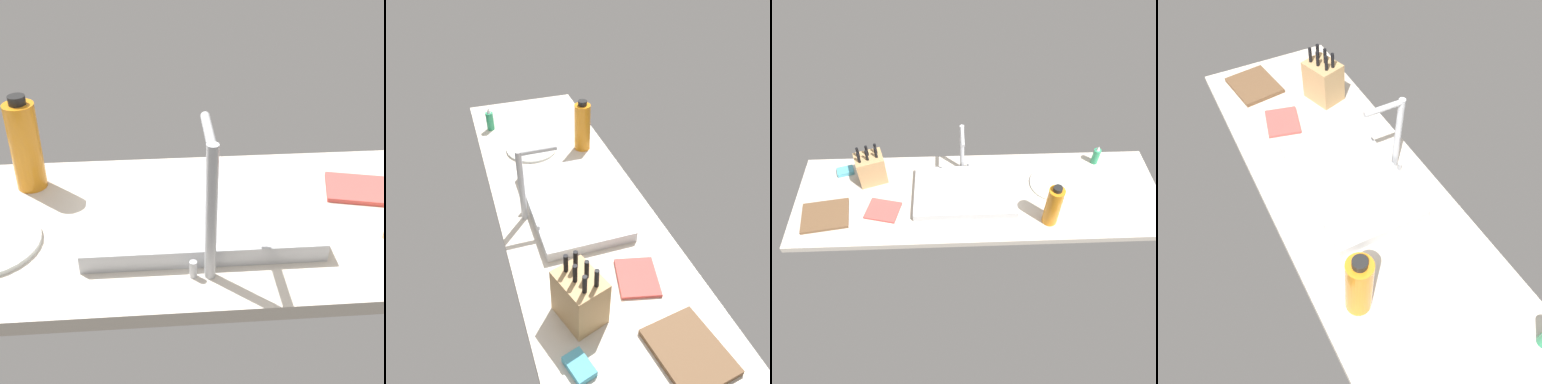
{
  "view_description": "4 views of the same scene",
  "coord_description": "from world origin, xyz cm",
  "views": [
    {
      "loc": [
        1.82,
        103.22,
        78.93
      ],
      "look_at": [
        -6.22,
        -0.47,
        11.15
      ],
      "focal_mm": 49.49,
      "sensor_mm": 36.0,
      "label": 1
    },
    {
      "loc": [
        -128.94,
        37.45,
        110.01
      ],
      "look_at": [
        -5.97,
        -2.89,
        9.22
      ],
      "focal_mm": 37.49,
      "sensor_mm": 36.0,
      "label": 2
    },
    {
      "loc": [
        -12.97,
        -130.98,
        159.9
      ],
      "look_at": [
        -8.11,
        -2.06,
        8.51
      ],
      "focal_mm": 35.32,
      "sensor_mm": 36.0,
      "label": 3
    },
    {
      "loc": [
        76.35,
        -42.67,
        116.12
      ],
      "look_at": [
        1.88,
        -4.28,
        11.84
      ],
      "focal_mm": 37.09,
      "sensor_mm": 36.0,
      "label": 4
    }
  ],
  "objects": [
    {
      "name": "sink_basin",
      "position": [
        -7.72,
        0.5,
        5.68
      ],
      "size": [
        53.36,
        34.37,
        4.35
      ],
      "primitive_type": "cube",
      "color": "#B7BABF",
      "rests_on": "countertop_slab"
    },
    {
      "name": "knife_block",
      "position": [
        -58.17,
        13.66,
        12.36
      ],
      "size": [
        17.51,
        15.41,
        23.41
      ],
      "rotation": [
        0.0,
        0.0,
        0.31
      ],
      "color": "tan",
      "rests_on": "countertop_slab"
    },
    {
      "name": "soap_bottle",
      "position": [
        68.61,
        22.24,
        8.8
      ],
      "size": [
        4.02,
        4.02,
        12.39
      ],
      "color": "#2D9966",
      "rests_on": "countertop_slab"
    },
    {
      "name": "faucet",
      "position": [
        -8.22,
        18.62,
        21.84
      ],
      "size": [
        5.5,
        15.28,
        31.14
      ],
      "color": "#B7BABF",
      "rests_on": "countertop_slab"
    },
    {
      "name": "cutting_board",
      "position": [
        -79.94,
        -11.83,
        4.4
      ],
      "size": [
        25.89,
        21.89,
        1.8
      ],
      "primitive_type": "cube",
      "rotation": [
        0.0,
        0.0,
        0.14
      ],
      "color": "brown",
      "rests_on": "countertop_slab"
    },
    {
      "name": "dinner_plate",
      "position": [
        41.09,
        6.08,
        4.1
      ],
      "size": [
        24.72,
        24.72,
        1.2
      ],
      "primitive_type": "cylinder",
      "color": "silver",
      "rests_on": "countertop_slab"
    },
    {
      "name": "countertop_slab",
      "position": [
        0.0,
        0.0,
        1.75
      ],
      "size": [
        196.8,
        60.95,
        3.5
      ],
      "primitive_type": "cube",
      "color": "beige",
      "rests_on": "ground"
    },
    {
      "name": "dish_towel",
      "position": [
        -50.63,
        -9.33,
        4.1
      ],
      "size": [
        19.24,
        16.86,
        1.2
      ],
      "primitive_type": "cube",
      "rotation": [
        0.0,
        0.0,
        -0.24
      ],
      "color": "#CC4C47",
      "rests_on": "countertop_slab"
    },
    {
      "name": "dish_sponge",
      "position": [
        -74.66,
        19.29,
        4.7
      ],
      "size": [
        10.29,
        8.21,
        2.4
      ],
      "primitive_type": "cube",
      "rotation": [
        0.0,
        0.0,
        0.27
      ],
      "color": "#4CA3BC",
      "rests_on": "countertop_slab"
    },
    {
      "name": "water_bottle",
      "position": [
        34.86,
        -18.5,
        15.53
      ],
      "size": [
        7.79,
        7.79,
        25.56
      ],
      "color": "orange",
      "rests_on": "countertop_slab"
    }
  ]
}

